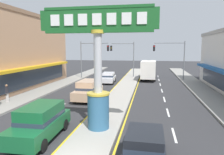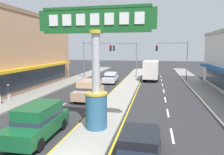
# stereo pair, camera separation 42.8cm
# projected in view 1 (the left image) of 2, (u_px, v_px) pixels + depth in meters

# --- Properties ---
(median_strip) EXTENTS (2.53, 52.00, 0.14)m
(median_strip) POSITION_uv_depth(u_px,v_px,m) (124.00, 89.00, 25.89)
(median_strip) COLOR #A39E93
(median_strip) RESTS_ON ground
(sidewalk_left) EXTENTS (2.80, 60.00, 0.18)m
(sidewalk_left) POSITION_uv_depth(u_px,v_px,m) (48.00, 89.00, 25.59)
(sidewalk_left) COLOR gray
(sidewalk_left) RESTS_ON ground
(sidewalk_right) EXTENTS (2.80, 60.00, 0.18)m
(sidewalk_right) POSITION_uv_depth(u_px,v_px,m) (208.00, 95.00, 22.30)
(sidewalk_right) COLOR gray
(sidewalk_right) RESTS_ON ground
(lane_markings) EXTENTS (9.27, 52.00, 0.01)m
(lane_markings) POSITION_uv_depth(u_px,v_px,m) (123.00, 91.00, 24.59)
(lane_markings) COLOR silver
(lane_markings) RESTS_ON ground
(district_sign) EXTENTS (7.03, 1.39, 7.32)m
(district_sign) POSITION_uv_depth(u_px,v_px,m) (98.00, 72.00, 12.47)
(district_sign) COLOR #33668C
(district_sign) RESTS_ON median_strip
(traffic_light_left_side) EXTENTS (4.86, 0.46, 6.20)m
(traffic_light_left_side) POSITION_uv_depth(u_px,v_px,m) (91.00, 53.00, 34.23)
(traffic_light_left_side) COLOR slate
(traffic_light_left_side) RESTS_ON ground
(traffic_light_right_side) EXTENTS (4.86, 0.46, 6.20)m
(traffic_light_right_side) POSITION_uv_depth(u_px,v_px,m) (173.00, 54.00, 32.36)
(traffic_light_right_side) COLOR slate
(traffic_light_right_side) RESTS_ON ground
(traffic_light_median_far) EXTENTS (4.20, 0.46, 6.20)m
(traffic_light_median_far) POSITION_uv_depth(u_px,v_px,m) (125.00, 53.00, 36.34)
(traffic_light_median_far) COLOR slate
(traffic_light_median_far) RESTS_ON ground
(box_truck_near_right_lane) EXTENTS (2.37, 6.95, 3.12)m
(box_truck_near_right_lane) POSITION_uv_depth(u_px,v_px,m) (149.00, 69.00, 33.44)
(box_truck_near_right_lane) COLOR navy
(box_truck_near_right_lane) RESTS_ON ground
(suv_far_right_lane) EXTENTS (2.03, 4.63, 1.90)m
(suv_far_right_lane) POSITION_uv_depth(u_px,v_px,m) (88.00, 90.00, 20.65)
(suv_far_right_lane) COLOR tan
(suv_far_right_lane) RESTS_ON ground
(sedan_near_left_lane) EXTENTS (2.00, 4.38, 1.53)m
(sedan_near_left_lane) POSITION_uv_depth(u_px,v_px,m) (109.00, 78.00, 30.73)
(sedan_near_left_lane) COLOR silver
(sedan_near_left_lane) RESTS_ON ground
(sedan_mid_left_lane) EXTENTS (1.89, 4.33, 1.53)m
(sedan_mid_left_lane) POSITION_uv_depth(u_px,v_px,m) (145.00, 147.00, 9.09)
(sedan_mid_left_lane) COLOR black
(sedan_mid_left_lane) RESTS_ON ground
(suv_far_left_oncoming) EXTENTS (2.07, 4.65, 1.90)m
(suv_far_left_oncoming) POSITION_uv_depth(u_px,v_px,m) (40.00, 121.00, 11.65)
(suv_far_left_oncoming) COLOR #14562D
(suv_far_left_oncoming) RESTS_ON ground
(pedestrian_far_side) EXTENTS (0.39, 0.46, 1.62)m
(pedestrian_far_side) POSITION_uv_depth(u_px,v_px,m) (7.00, 92.00, 18.99)
(pedestrian_far_side) COLOR #B7B2AD
(pedestrian_far_side) RESTS_ON sidewalk_left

